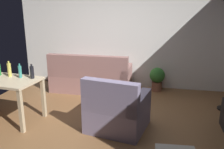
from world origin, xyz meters
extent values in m
cube|color=brown|center=(0.00, 0.00, -0.01)|extent=(5.20, 4.40, 0.02)
cube|color=silver|center=(0.00, 2.20, 1.35)|extent=(5.20, 0.10, 2.70)
cube|color=#996B66|center=(-0.64, 1.65, 0.20)|extent=(1.85, 0.84, 0.40)
cube|color=#8C625D|center=(-0.64, 1.31, 0.66)|extent=(1.85, 0.16, 0.52)
cube|color=#926661|center=(0.21, 1.65, 0.51)|extent=(0.16, 0.84, 0.22)
cube|color=#926661|center=(-1.49, 1.65, 0.51)|extent=(0.16, 0.84, 0.22)
cylinder|color=black|center=(2.25, 1.06, 0.01)|extent=(0.26, 0.26, 0.03)
cube|color=#C6B28E|center=(-1.67, -0.19, 0.74)|extent=(1.27, 0.83, 0.04)
cube|color=tan|center=(-1.15, -0.56, 0.36)|extent=(0.07, 0.07, 0.72)
cube|color=tan|center=(-1.08, 0.05, 0.36)|extent=(0.07, 0.07, 0.72)
cylinder|color=brown|center=(0.91, 1.90, 0.11)|extent=(0.24, 0.24, 0.22)
sphere|color=#2D6B28|center=(0.91, 1.90, 0.39)|extent=(0.36, 0.36, 0.36)
cube|color=gray|center=(0.32, -0.09, 0.20)|extent=(1.04, 1.00, 0.40)
cube|color=slate|center=(0.26, -0.43, 0.66)|extent=(0.91, 0.33, 0.52)
cube|color=gray|center=(0.69, -0.16, 0.51)|extent=(0.32, 0.86, 0.22)
cube|color=gray|center=(-0.04, -0.02, 0.51)|extent=(0.32, 0.86, 0.22)
cylinder|color=#1E722D|center=(-1.87, 0.00, 0.87)|extent=(0.05, 0.05, 0.21)
cylinder|color=#BCB24C|center=(-1.66, -0.02, 0.88)|extent=(0.07, 0.07, 0.24)
cylinder|color=#BCB24C|center=(-1.66, -0.02, 1.02)|extent=(0.03, 0.03, 0.04)
cylinder|color=teal|center=(-1.42, -0.06, 0.87)|extent=(0.06, 0.06, 0.21)
cylinder|color=teal|center=(-1.42, -0.06, 0.99)|extent=(0.03, 0.03, 0.04)
cylinder|color=black|center=(-1.20, -0.06, 0.87)|extent=(0.07, 0.07, 0.21)
cylinder|color=black|center=(-1.20, -0.06, 0.99)|extent=(0.03, 0.03, 0.04)
camera|label=1|loc=(0.98, -3.72, 1.98)|focal=38.80mm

